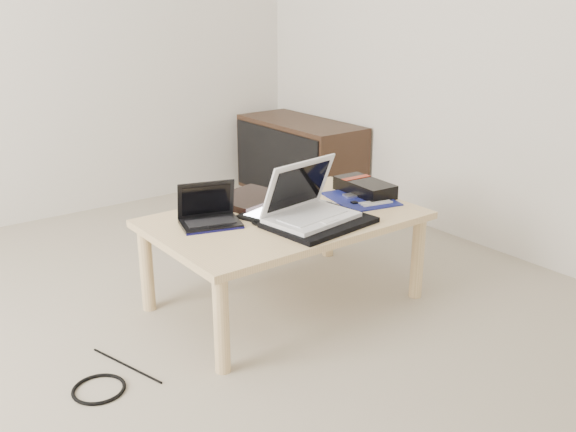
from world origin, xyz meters
TOP-DOWN VIEW (x-y plane):
  - ground at (0.00, 0.00)m, footprint 4.00×4.00m
  - coffee_table at (0.75, 0.24)m, footprint 1.10×0.70m
  - media_cabinet at (1.77, 1.45)m, footprint 0.41×0.90m
  - book at (0.74, 0.49)m, footprint 0.34×0.30m
  - netbook at (0.45, 0.35)m, footprint 0.27×0.23m
  - tablet at (0.72, 0.29)m, footprint 0.30×0.26m
  - remote at (0.95, 0.30)m, footprint 0.11×0.22m
  - neoprene_sleeve at (0.80, 0.07)m, footprint 0.43×0.34m
  - white_laptop at (0.77, 0.12)m, footprint 0.38×0.29m
  - motherboard at (1.16, 0.22)m, footprint 0.31×0.36m
  - gpu_box at (1.23, 0.27)m, footprint 0.17×0.30m
  - cable_coil at (0.63, 0.23)m, footprint 0.11×0.11m
  - floor_cable_coil at (-0.15, 0.09)m, footprint 0.21×0.21m
  - floor_cable_trail at (-0.01, 0.18)m, footprint 0.11×0.36m

SIDE VIEW (x-z plane):
  - ground at x=0.00m, z-range 0.00..0.00m
  - floor_cable_trail at x=-0.01m, z-range 0.00..0.01m
  - floor_cable_coil at x=-0.15m, z-range 0.00..0.01m
  - media_cabinet at x=1.77m, z-range 0.00..0.50m
  - coffee_table at x=0.75m, z-range 0.15..0.55m
  - motherboard at x=1.16m, z-range 0.40..0.41m
  - cable_coil at x=0.63m, z-range 0.40..0.41m
  - tablet at x=0.72m, z-range 0.40..0.41m
  - remote at x=0.95m, z-range 0.40..0.42m
  - neoprene_sleeve at x=0.80m, z-range 0.40..0.42m
  - book at x=0.74m, z-range 0.40..0.43m
  - gpu_box at x=1.23m, z-range 0.40..0.46m
  - netbook at x=0.45m, z-range 0.35..0.52m
  - white_laptop at x=0.77m, z-range 0.35..0.59m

